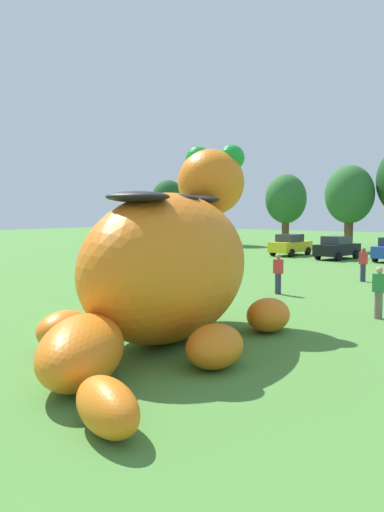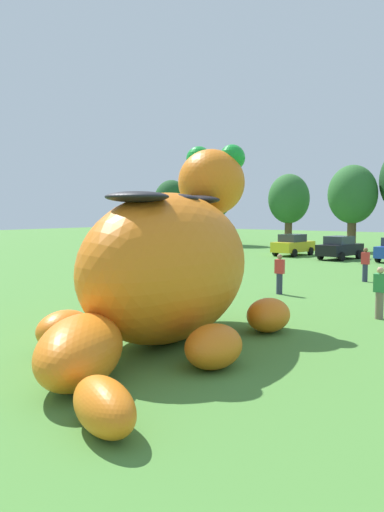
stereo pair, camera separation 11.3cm
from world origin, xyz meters
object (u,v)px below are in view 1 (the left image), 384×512
Objects in this scene: car_yellow at (290,245)px; spectator_wandering at (379,293)px; giant_inflatable_creature at (171,264)px; spectator_by_cars at (190,280)px; car_black at (337,248)px; spectator_mid_field at (278,274)px; spectator_far_side at (363,265)px.

car_yellow is 2.48× the size of spectator_wandering.
giant_inflatable_creature is 6.09× the size of spectator_by_cars.
car_black is (4.22, -1.00, 0.00)m from car_yellow.
spectator_far_side is at bearing 74.63° from spectator_mid_field.
car_black is 2.52× the size of spectator_by_cars.
car_yellow reaches higher than spectator_wandering.
spectator_far_side is at bearing -51.56° from car_yellow.
giant_inflatable_creature is 6.09× the size of spectator_wandering.
spectator_far_side is (-3.29, 8.75, 0.00)m from spectator_wandering.
spectator_mid_field is (-1.16, 8.83, -1.21)m from giant_inflatable_creature.
spectator_by_cars is at bearing -74.48° from car_yellow.
spectator_by_cars and spectator_wandering have the same top height.
spectator_by_cars is (-1.93, -3.68, 0.00)m from spectator_mid_field.
car_black reaches higher than spectator_mid_field.
spectator_far_side is (1.67, 6.08, 0.00)m from spectator_mid_field.
car_black is (-4.98, 26.14, -1.20)m from giant_inflatable_creature.
car_yellow is 2.48× the size of spectator_by_cars.
spectator_by_cars is (6.11, -22.00, -0.01)m from car_yellow.
car_black is 2.52× the size of spectator_mid_field.
spectator_mid_field and spectator_far_side have the same top height.
spectator_by_cars is at bearing 121.06° from giant_inflatable_creature.
giant_inflatable_creature is at bearing -82.48° from spectator_mid_field.
car_black is 12.51m from spectator_far_side.
car_black reaches higher than spectator_wandering.
giant_inflatable_creature is 7.33m from spectator_wandering.
giant_inflatable_creature is at bearing -121.64° from spectator_wandering.
giant_inflatable_creature reaches higher than car_yellow.
spectator_far_side is (9.71, -12.24, -0.01)m from car_yellow.
spectator_by_cars is 6.96m from spectator_wandering.
spectator_wandering is 1.00× the size of spectator_far_side.
spectator_wandering is (8.78, -19.98, -0.01)m from car_black.
car_black is at bearing -13.34° from car_yellow.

